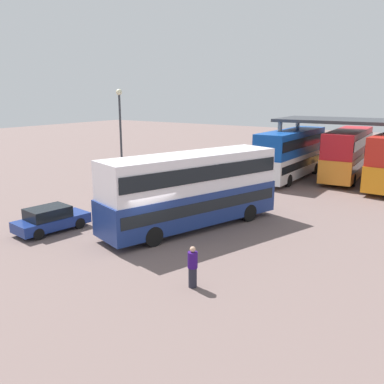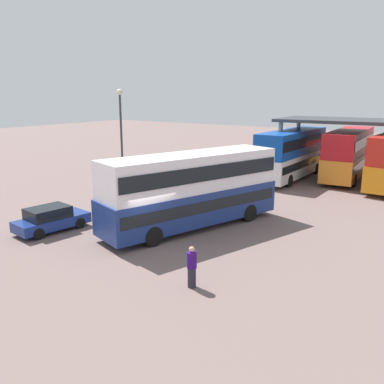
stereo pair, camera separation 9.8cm
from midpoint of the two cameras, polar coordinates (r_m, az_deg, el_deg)
ground_plane at (r=20.63m, az=-7.01°, el=-7.09°), size 140.00×140.00×0.00m
double_decker_main at (r=22.31m, az=-0.10°, el=0.62°), size 5.64×10.83×4.09m
parked_hatchback at (r=23.32m, az=-19.07°, el=-3.57°), size 2.12×4.06×1.35m
double_decker_near_canopy at (r=36.48m, az=13.48°, el=5.36°), size 2.56×10.43×4.16m
double_decker_mid_row at (r=38.03m, az=20.65°, el=5.19°), size 3.18×10.28×4.18m
lamppost_tall at (r=31.41m, az=-9.95°, el=8.80°), size 0.44×0.44×7.51m
pedestrian_waiting at (r=15.85m, az=-0.09°, el=-10.33°), size 0.38×0.38×1.64m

